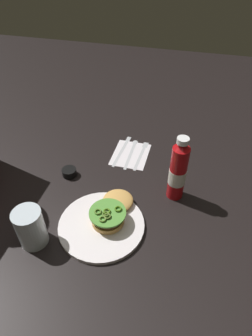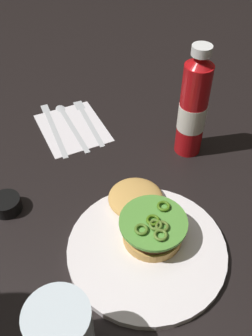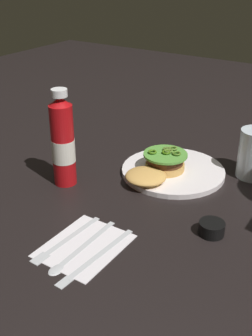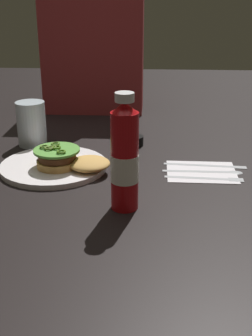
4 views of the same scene
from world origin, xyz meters
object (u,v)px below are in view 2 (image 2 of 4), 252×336
dinner_plate (147,249)px  burger_sandwich (146,217)px  butter_knife (52,125)px  condiment_cup (7,204)px  fork_utensil (87,117)px  ketchup_bottle (193,108)px  spoon_utensil (68,120)px  water_glass (62,336)px  napkin (73,128)px

dinner_plate → burger_sandwich: 0.06m
butter_knife → condiment_cup: bearing=142.9°
fork_utensil → dinner_plate: bearing=173.4°
condiment_cup → butter_knife: bearing=-37.1°
dinner_plate → fork_utensil: 0.40m
dinner_plate → butter_knife: dinner_plate is taller
burger_sandwich → ketchup_bottle: size_ratio=0.78×
dinner_plate → condiment_cup: bearing=44.2°
dinner_plate → spoon_utensil: dinner_plate is taller
water_glass → napkin: 0.52m
condiment_cup → spoon_utensil: 0.29m
napkin → spoon_utensil: bearing=0.3°
napkin → butter_knife: (0.03, 0.04, 0.00)m
burger_sandwich → condiment_cup: bearing=54.3°
water_glass → napkin: size_ratio=0.74×
spoon_utensil → napkin: bearing=-179.7°
condiment_cup → water_glass: bearing=-177.4°
dinner_plate → fork_utensil: bearing=-6.6°
ketchup_bottle → spoon_utensil: bearing=44.0°
condiment_cup → fork_utensil: size_ratio=0.29×
ketchup_bottle → spoon_utensil: (0.21, 0.20, -0.11)m
water_glass → spoon_utensil: bearing=-19.7°
burger_sandwich → butter_knife: burger_sandwich is taller
water_glass → spoon_utensil: water_glass is taller
dinner_plate → condiment_cup: (0.20, 0.19, 0.01)m
fork_utensil → butter_knife: same height
water_glass → butter_knife: bearing=-15.7°
condiment_cup → fork_utensil: bearing=-50.5°
dinner_plate → butter_knife: 0.41m
dinner_plate → burger_sandwich: burger_sandwich is taller
fork_utensil → spoon_utensil: bearing=75.1°
ketchup_bottle → butter_knife: bearing=49.6°
dinner_plate → napkin: 0.38m
napkin → water_glass: bearing=159.1°
ketchup_bottle → butter_knife: size_ratio=1.15×
burger_sandwich → spoon_utensil: burger_sandwich is taller
napkin → spoon_utensil: (0.03, 0.00, 0.00)m
dinner_plate → napkin: dinner_plate is taller
ketchup_bottle → condiment_cup: 0.41m
napkin → fork_utensil: (0.02, -0.04, 0.00)m
fork_utensil → burger_sandwich: bearing=176.0°
burger_sandwich → spoon_utensil: size_ratio=0.95×
fork_utensil → spoon_utensil: (0.01, 0.04, -0.00)m
napkin → butter_knife: 0.05m
dinner_plate → spoon_utensil: size_ratio=1.36×
water_glass → spoon_utensil: 0.54m
dinner_plate → ketchup_bottle: bearing=-46.6°
fork_utensil → spoon_utensil: size_ratio=0.95×
burger_sandwich → fork_utensil: burger_sandwich is taller
spoon_utensil → dinner_plate: bearing=179.7°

